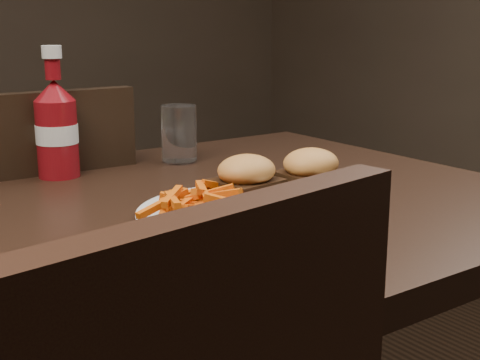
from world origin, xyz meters
TOP-DOWN VIEW (x-y plane):
  - dining_table at (0.00, 0.00)m, footprint 1.20×0.80m
  - chair_far at (-0.05, 0.50)m, footprint 0.44×0.44m
  - plate at (0.11, -0.10)m, footprint 0.29×0.29m
  - sandwich_half_a at (0.11, -0.10)m, footprint 0.08×0.08m
  - sandwich_half_b at (0.21, -0.12)m, footprint 0.08×0.07m
  - fries_pile at (0.04, -0.12)m, footprint 0.14×0.14m
  - ketchup_bottle at (-0.01, 0.27)m, footprint 0.08×0.08m
  - tumbler at (0.22, 0.25)m, footprint 0.07×0.07m

SIDE VIEW (x-z plane):
  - chair_far at x=-0.05m, z-range 0.41..0.45m
  - dining_table at x=0.00m, z-range 0.71..0.75m
  - plate at x=0.11m, z-range 0.75..0.76m
  - sandwich_half_a at x=0.11m, z-range 0.76..0.78m
  - sandwich_half_b at x=0.21m, z-range 0.76..0.78m
  - fries_pile at x=0.04m, z-range 0.76..0.81m
  - tumbler at x=0.22m, z-range 0.75..0.86m
  - ketchup_bottle at x=-0.01m, z-range 0.74..0.88m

